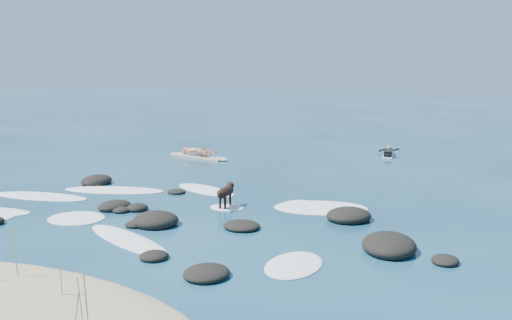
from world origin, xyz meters
The scene contains 6 objects.
ground centered at (0.00, 0.00, 0.00)m, with size 160.00×160.00×0.00m, color #0A2642.
reef_rocks centered at (0.81, -1.18, 0.11)m, with size 13.95×7.39×0.53m.
breaking_foam centered at (-2.26, -0.95, 0.01)m, with size 12.74×8.16×0.12m.
standing_surfer_rig centered at (-6.17, 8.06, 0.81)m, with size 3.59×1.05×2.04m.
paddling_surfer_rig centered at (1.74, 12.79, 0.14)m, with size 1.12×2.32×0.40m.
dog centered at (-0.11, 0.33, 0.52)m, with size 0.42×1.23×0.78m.
Camera 1 is at (8.59, -14.47, 4.39)m, focal length 40.00 mm.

